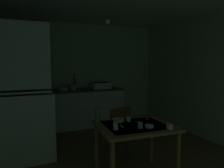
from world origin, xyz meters
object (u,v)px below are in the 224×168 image
object	(u,v)px
mug_dark	(170,126)
glass_bottle	(98,115)
hand_pump	(75,83)
hutch_cabinet	(17,98)
mixing_bowl_counter	(63,89)
sink_basin	(101,85)
serving_bowl_wide	(118,120)
dining_table	(135,132)
chair_far_side	(116,130)

from	to	relation	value
mug_dark	glass_bottle	world-z (taller)	glass_bottle
hand_pump	glass_bottle	xyz separation A→B (m)	(-0.23, -2.27, -0.23)
hand_pump	hutch_cabinet	bearing A→B (deg)	-130.78
mixing_bowl_counter	glass_bottle	distance (m)	2.18
sink_basin	serving_bowl_wide	xyz separation A→B (m)	(-0.59, -2.31, -0.22)
hand_pump	serving_bowl_wide	world-z (taller)	hand_pump
hutch_cabinet	mug_dark	bearing A→B (deg)	-40.01
mug_dark	dining_table	bearing A→B (deg)	133.57
chair_far_side	mug_dark	distance (m)	1.06
hutch_cabinet	chair_far_side	distance (m)	1.64
hutch_cabinet	mixing_bowl_counter	world-z (taller)	hutch_cabinet
chair_far_side	glass_bottle	size ratio (longest dim) A/B	3.33
hutch_cabinet	chair_far_side	xyz separation A→B (m)	(1.46, -0.50, -0.54)
serving_bowl_wide	mug_dark	size ratio (longest dim) A/B	1.94
sink_basin	chair_far_side	world-z (taller)	sink_basin
sink_basin	hand_pump	world-z (taller)	hand_pump
serving_bowl_wide	dining_table	bearing A→B (deg)	-61.53
hand_pump	mixing_bowl_counter	xyz separation A→B (m)	(-0.30, -0.10, -0.13)
mixing_bowl_counter	dining_table	distance (m)	2.58
sink_basin	mug_dark	xyz separation A→B (m)	(-0.15, -2.89, -0.21)
hand_pump	chair_far_side	bearing A→B (deg)	-84.27
hand_pump	dining_table	world-z (taller)	hand_pump
hand_pump	mug_dark	bearing A→B (deg)	-80.43
dining_table	chair_far_side	xyz separation A→B (m)	(0.01, 0.64, -0.16)
hutch_cabinet	dining_table	distance (m)	1.88
serving_bowl_wide	sink_basin	bearing A→B (deg)	75.66
dining_table	sink_basin	bearing A→B (deg)	79.90
glass_bottle	mug_dark	bearing A→B (deg)	-42.59
glass_bottle	serving_bowl_wide	bearing A→B (deg)	-17.90
mixing_bowl_counter	chair_far_side	size ratio (longest dim) A/B	0.26
dining_table	mug_dark	size ratio (longest dim) A/B	12.12
sink_basin	mixing_bowl_counter	world-z (taller)	sink_basin
mug_dark	hutch_cabinet	bearing A→B (deg)	139.99
chair_far_side	dining_table	bearing A→B (deg)	-91.15
hutch_cabinet	dining_table	xyz separation A→B (m)	(1.45, -1.15, -0.38)
hutch_cabinet	hand_pump	world-z (taller)	hutch_cabinet
sink_basin	serving_bowl_wide	distance (m)	2.40
mixing_bowl_counter	mug_dark	size ratio (longest dim) A/B	2.55
mixing_bowl_counter	dining_table	bearing A→B (deg)	-79.17
serving_bowl_wide	hand_pump	bearing A→B (deg)	91.20
hutch_cabinet	serving_bowl_wide	size ratio (longest dim) A/B	12.58
sink_basin	hutch_cabinet	bearing A→B (deg)	-143.33
dining_table	serving_bowl_wide	distance (m)	0.31
dining_table	chair_far_side	distance (m)	0.66
dining_table	mixing_bowl_counter	bearing A→B (deg)	100.83
hand_pump	serving_bowl_wide	xyz separation A→B (m)	(0.05, -2.36, -0.32)
mug_dark	glass_bottle	bearing A→B (deg)	137.41
hand_pump	glass_bottle	bearing A→B (deg)	-95.76
mug_dark	glass_bottle	size ratio (longest dim) A/B	0.34
chair_far_side	mug_dark	world-z (taller)	chair_far_side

